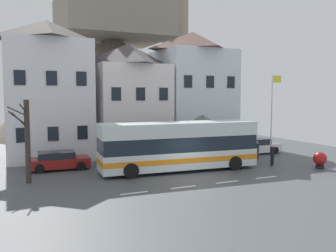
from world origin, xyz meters
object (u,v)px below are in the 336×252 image
at_px(pedestrian_01, 222,150).
at_px(flagpole, 272,111).
at_px(townhouse_00, 48,90).
at_px(harbour_buoy, 320,159).
at_px(townhouse_02, 193,90).
at_px(hilltop_castle, 113,76).
at_px(bare_tree_00, 27,140).
at_px(townhouse_01, 129,98).
at_px(bus_shelter, 202,122).
at_px(parked_car_01, 256,146).
at_px(pedestrian_00, 272,154).
at_px(transit_bus, 179,146).
at_px(public_bench, 175,150).
at_px(parked_car_00, 59,161).
at_px(pedestrian_02, 257,149).

height_order(pedestrian_01, flagpole, flagpole).
distance_m(townhouse_00, harbour_buoy, 22.17).
distance_m(townhouse_02, pedestrian_01, 9.15).
xyz_separation_m(hilltop_castle, bare_tree_00, (-12.97, -26.87, -5.31)).
relative_size(townhouse_02, harbour_buoy, 9.50).
height_order(townhouse_01, townhouse_02, townhouse_02).
height_order(hilltop_castle, bus_shelter, hilltop_castle).
distance_m(parked_car_01, pedestrian_00, 5.42).
xyz_separation_m(townhouse_00, transit_bus, (7.74, -9.26, -4.02)).
xyz_separation_m(bus_shelter, flagpole, (4.87, -3.00, 1.02)).
distance_m(public_bench, flagpole, 8.95).
height_order(townhouse_01, hilltop_castle, hilltop_castle).
bearing_deg(bare_tree_00, parked_car_00, 56.31).
bearing_deg(transit_bus, hilltop_castle, 87.93).
distance_m(townhouse_00, pedestrian_00, 18.93).
bearing_deg(townhouse_02, transit_bus, -122.98).
distance_m(transit_bus, bare_tree_00, 9.94).
distance_m(hilltop_castle, bus_shelter, 24.18).
xyz_separation_m(townhouse_00, townhouse_02, (13.97, 0.34, 0.03)).
relative_size(townhouse_01, bare_tree_00, 1.98).
xyz_separation_m(transit_bus, bus_shelter, (3.97, 3.73, 1.29)).
xyz_separation_m(townhouse_02, bus_shelter, (-2.26, -5.87, -2.76)).
xyz_separation_m(bus_shelter, public_bench, (-1.36, 2.35, -2.55)).
bearing_deg(bare_tree_00, bus_shelter, 13.04).
bearing_deg(townhouse_02, harbour_buoy, -75.66).
bearing_deg(bus_shelter, parked_car_00, 179.42).
height_order(transit_bus, flagpole, flagpole).
relative_size(transit_bus, pedestrian_02, 7.58).
bearing_deg(harbour_buoy, flagpole, 100.01).
relative_size(townhouse_00, parked_car_00, 2.70).
distance_m(townhouse_00, pedestrian_01, 15.39).
xyz_separation_m(townhouse_00, hilltop_castle, (10.81, 18.13, 2.18)).
xyz_separation_m(parked_car_00, flagpole, (16.51, -3.12, 3.39)).
bearing_deg(townhouse_01, hilltop_castle, 78.47).
bearing_deg(pedestrian_02, bus_shelter, 148.64).
xyz_separation_m(public_bench, bare_tree_00, (-12.50, -5.56, 2.15)).
height_order(parked_car_01, bare_tree_00, bare_tree_00).
xyz_separation_m(townhouse_02, public_bench, (-3.61, -3.52, -5.31)).
bearing_deg(pedestrian_01, hilltop_castle, 94.15).
bearing_deg(hilltop_castle, townhouse_02, -79.96).
bearing_deg(hilltop_castle, pedestrian_02, -79.59).
distance_m(harbour_buoy, bare_tree_00, 20.01).
relative_size(flagpole, bare_tree_00, 1.38).
relative_size(bus_shelter, public_bench, 2.58).
relative_size(parked_car_00, flagpole, 0.61).
distance_m(pedestrian_00, harbour_buoy, 3.33).
distance_m(townhouse_00, pedestrian_02, 18.16).
distance_m(parked_car_00, pedestrian_00, 15.74).
relative_size(pedestrian_00, public_bench, 1.14).
bearing_deg(townhouse_00, transit_bus, -50.13).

